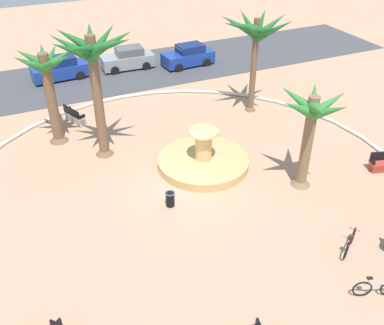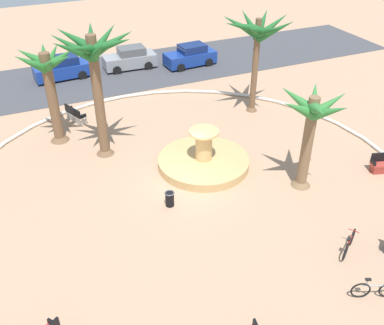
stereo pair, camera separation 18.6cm
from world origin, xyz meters
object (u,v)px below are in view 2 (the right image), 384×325
Objects in this scene: fountain at (204,161)px; palm_tree_mid_plaza at (93,62)px; palm_tree_far_side at (48,77)px; trash_bin at (170,199)px; bicycle_by_lamppost at (349,244)px; bicycle_red_frame at (375,290)px; palm_tree_by_curb at (258,35)px; bench_southeast at (76,116)px; palm_tree_near_fountain at (311,122)px; parked_car_second at (130,59)px; parked_car_third at (190,56)px; parked_car_leftmost at (62,68)px.

fountain is 7.31m from palm_tree_mid_plaza.
trash_bin is at bearing -66.08° from palm_tree_far_side.
bicycle_red_frame is at bearing -108.67° from bicycle_by_lamppost.
bicycle_red_frame is (1.94, -10.16, 0.08)m from fountain.
bench_southeast is at bearing 164.02° from palm_tree_by_curb.
palm_tree_far_side reaches higher than palm_tree_near_fountain.
palm_tree_by_curb is 8.36× the size of trash_bin.
trash_bin is (3.58, -8.06, -3.42)m from palm_tree_far_side.
fountain is 14.85m from parked_car_second.
palm_tree_near_fountain reaches higher than parked_car_second.
palm_tree_near_fountain reaches higher than parked_car_third.
palm_tree_near_fountain is at bearing -52.02° from bench_southeast.
parked_car_second is at bearing 95.16° from bicycle_by_lamppost.
palm_tree_by_curb is at bearing -64.34° from parked_car_second.
palm_tree_by_curb is (5.55, 4.58, 4.59)m from fountain.
palm_tree_near_fountain is 20.26m from parked_car_leftmost.
parked_car_third is at bearing 34.00° from palm_tree_far_side.
palm_tree_by_curb is 0.90× the size of palm_tree_mid_plaza.
fountain is at bearing -140.50° from palm_tree_by_curb.
palm_tree_far_side is (-6.37, 5.71, 3.50)m from fountain.
palm_tree_near_fountain reaches higher than parked_car_leftmost.
fountain is at bearing -73.01° from parked_car_leftmost.
palm_tree_near_fountain is 6.78× the size of trash_bin.
palm_tree_near_fountain reaches higher than trash_bin.
bench_southeast is (1.32, 1.90, -3.46)m from palm_tree_far_side.
bicycle_by_lamppost is (7.07, -11.20, -4.78)m from palm_tree_mid_plaza.
bench_southeast is at bearing -150.10° from parked_car_third.
palm_tree_by_curb reaches higher than parked_car_third.
parked_car_second reaches higher than bicycle_by_lamppost.
palm_tree_mid_plaza is 14.67m from parked_car_third.
bicycle_red_frame is (6.33, -13.40, -4.78)m from palm_tree_mid_plaza.
trash_bin is at bearing -74.10° from palm_tree_mid_plaza.
trash_bin is (1.59, -5.59, -4.78)m from palm_tree_mid_plaza.
palm_tree_mid_plaza is at bearing 105.90° from trash_bin.
palm_tree_by_curb reaches higher than palm_tree_near_fountain.
palm_tree_mid_plaza is 1.64× the size of parked_car_third.
bench_southeast is 19.09m from bicycle_red_frame.
bicycle_red_frame is 0.39× the size of parked_car_third.
palm_tree_by_curb reaches higher than trash_bin.
bicycle_by_lamppost is at bearing -56.47° from palm_tree_far_side.
palm_tree_far_side is 1.31× the size of parked_car_third.
parked_car_leftmost and parked_car_second have the same top height.
trash_bin is (-8.35, -6.93, -4.51)m from palm_tree_by_curb.
fountain is 0.77× the size of palm_tree_by_curb.
bicycle_red_frame is at bearing -64.71° from palm_tree_mid_plaza.
bench_southeast is at bearing -128.14° from parked_car_second.
palm_tree_by_curb is at bearing 39.50° from fountain.
parked_car_leftmost is 5.17m from parked_car_second.
palm_tree_mid_plaza is 4.20× the size of bicycle_red_frame.
palm_tree_near_fountain is 3.08× the size of bicycle_red_frame.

